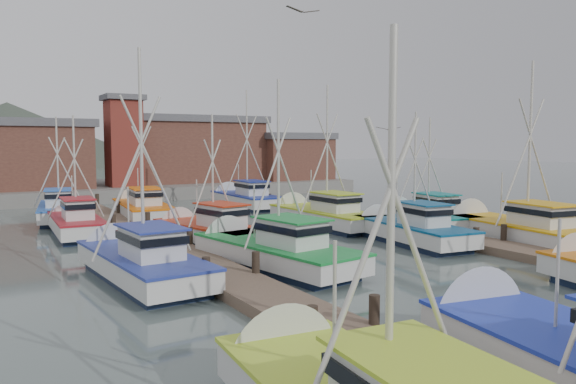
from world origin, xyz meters
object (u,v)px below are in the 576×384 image
boat_4 (268,251)px  boat_8 (206,232)px  boat_12 (141,209)px  lookout_tower (124,140)px

boat_4 → boat_8: bearing=83.6°
boat_12 → boat_8: bearing=-84.5°
boat_8 → boat_12: 11.95m
lookout_tower → boat_12: lookout_tower is taller
boat_12 → boat_4: bearing=-83.7°
boat_8 → lookout_tower: bearing=73.4°
boat_4 → boat_8: boat_4 is taller
lookout_tower → boat_8: lookout_tower is taller
lookout_tower → boat_8: 27.07m
boat_4 → lookout_tower: bearing=77.1°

